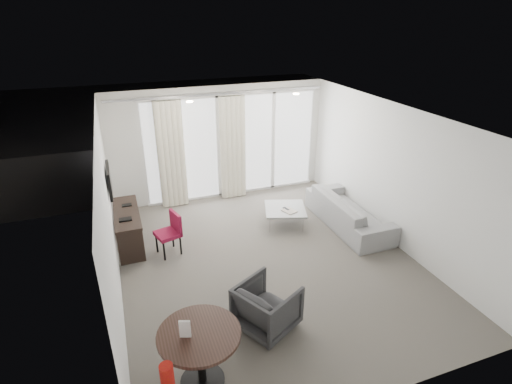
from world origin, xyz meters
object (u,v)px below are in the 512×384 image
object	(u,v)px
rattan_chair_b	(276,147)
desk	(129,228)
round_table	(201,358)
sofa	(349,211)
coffee_table	(285,216)
rattan_chair_a	(227,160)
tub_armchair	(267,307)
desk_chair	(168,234)

from	to	relation	value
rattan_chair_b	desk	bearing A→B (deg)	-163.82
round_table	sofa	bearing A→B (deg)	36.37
desk	round_table	xyz separation A→B (m)	(0.58, -3.53, 0.05)
desk	coffee_table	xyz separation A→B (m)	(3.09, -0.30, -0.16)
coffee_table	rattan_chair_a	xyz separation A→B (m)	(-0.36, 3.00, 0.24)
tub_armchair	rattan_chair_a	xyz separation A→B (m)	(1.08, 5.63, 0.08)
round_table	sofa	xyz separation A→B (m)	(3.72, 2.74, -0.06)
desk	sofa	bearing A→B (deg)	-10.46
desk_chair	rattan_chair_a	size ratio (longest dim) A/B	0.93
rattan_chair_b	rattan_chair_a	bearing A→B (deg)	178.59
round_table	tub_armchair	size ratio (longest dim) A/B	1.26
tub_armchair	rattan_chair_a	distance (m)	5.74
desk	rattan_chair_a	world-z (taller)	rattan_chair_a
round_table	rattan_chair_b	world-z (taller)	rattan_chair_b
desk_chair	rattan_chair_b	world-z (taller)	rattan_chair_b
tub_armchair	coffee_table	world-z (taller)	tub_armchair
desk_chair	coffee_table	size ratio (longest dim) A/B	0.97
coffee_table	desk	bearing A→B (deg)	174.44
desk	sofa	xyz separation A→B (m)	(4.30, -0.79, -0.02)
tub_armchair	desk_chair	bearing A→B (deg)	-5.28
sofa	rattan_chair_a	distance (m)	3.83
round_table	coffee_table	world-z (taller)	round_table
desk	coffee_table	distance (m)	3.11
desk_chair	sofa	size ratio (longest dim) A/B	0.36
desk	rattan_chair_a	distance (m)	3.84
desk_chair	round_table	world-z (taller)	desk_chair
desk_chair	tub_armchair	size ratio (longest dim) A/B	1.03
desk	sofa	world-z (taller)	desk
coffee_table	rattan_chair_a	world-z (taller)	rattan_chair_a
desk	round_table	distance (m)	3.58
rattan_chair_a	tub_armchair	bearing A→B (deg)	-114.37
desk_chair	coffee_table	distance (m)	2.47
tub_armchair	rattan_chair_b	world-z (taller)	rattan_chair_b
coffee_table	rattan_chair_b	bearing A→B (deg)	70.23
tub_armchair	sofa	world-z (taller)	tub_armchair
sofa	rattan_chair_b	world-z (taller)	rattan_chair_b
desk_chair	sofa	world-z (taller)	desk_chair
coffee_table	sofa	bearing A→B (deg)	-22.20
desk_chair	round_table	size ratio (longest dim) A/B	0.82
desk_chair	round_table	distance (m)	2.95
desk	coffee_table	world-z (taller)	desk
sofa	rattan_chair_b	distance (m)	4.07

